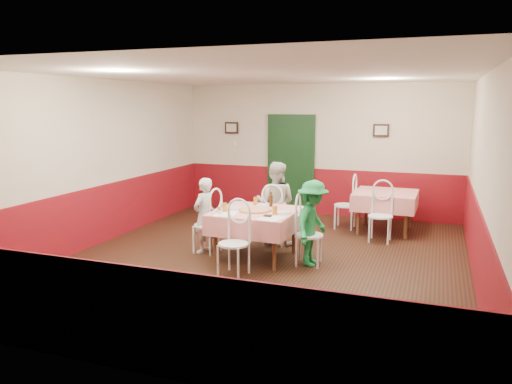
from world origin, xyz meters
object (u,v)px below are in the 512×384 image
(pizza, at_px, (255,210))
(glass_c, at_px, (256,201))
(main_table, at_px, (256,235))
(chair_near, at_px, (233,244))
(chair_left, at_px, (207,225))
(diner_left, at_px, (204,215))
(diner_right, at_px, (312,223))
(chair_second_a, at_px, (345,205))
(chair_second_b, at_px, (380,216))
(second_table, at_px, (385,212))
(glass_a, at_px, (225,207))
(chair_right, at_px, (309,235))
(glass_b, at_px, (275,210))
(diner_far, at_px, (276,203))
(beer_bottle, at_px, (271,200))
(chair_far, at_px, (274,219))
(wallet, at_px, (268,216))

(pizza, distance_m, glass_c, 0.48)
(main_table, height_order, chair_near, chair_near)
(chair_left, xyz_separation_m, diner_left, (-0.05, 0.00, 0.16))
(chair_left, distance_m, diner_right, 1.76)
(chair_second_a, bearing_deg, chair_second_b, 46.27)
(chair_left, height_order, chair_near, same)
(second_table, relative_size, chair_left, 1.24)
(glass_a, distance_m, diner_right, 1.35)
(chair_second_b, xyz_separation_m, diner_left, (-2.60, -1.62, 0.16))
(chair_right, xyz_separation_m, chair_near, (-0.87, -0.83, 0.00))
(chair_near, bearing_deg, chair_right, 49.76)
(diner_left, relative_size, diner_right, 0.95)
(chair_second_a, xyz_separation_m, glass_a, (-1.37, -2.65, 0.38))
(chair_near, bearing_deg, main_table, 94.76)
(glass_b, relative_size, diner_far, 0.10)
(beer_bottle, bearing_deg, glass_c, 170.65)
(main_table, height_order, second_table, same)
(second_table, bearing_deg, diner_left, -137.68)
(chair_second_a, relative_size, glass_a, 6.55)
(diner_right, bearing_deg, chair_far, 52.37)
(pizza, relative_size, glass_a, 3.51)
(main_table, distance_m, diner_left, 0.93)
(chair_far, bearing_deg, beer_bottle, 96.29)
(chair_far, height_order, pizza, chair_far)
(wallet, bearing_deg, chair_second_a, 78.23)
(chair_far, xyz_separation_m, chair_second_b, (1.68, 0.80, 0.00))
(chair_near, height_order, wallet, chair_near)
(chair_second_b, distance_m, diner_far, 1.86)
(glass_b, height_order, diner_right, diner_right)
(chair_left, height_order, chair_second_a, same)
(main_table, xyz_separation_m, chair_second_a, (0.95, 2.40, 0.08))
(glass_a, relative_size, diner_far, 0.10)
(chair_second_a, xyz_separation_m, glass_c, (-1.12, -1.98, 0.37))
(chair_second_a, xyz_separation_m, diner_right, (-0.06, -2.42, 0.19))
(diner_far, bearing_deg, chair_near, 86.10)
(chair_right, xyz_separation_m, chair_second_b, (0.86, 1.67, 0.00))
(main_table, distance_m, chair_left, 0.85)
(second_table, distance_m, diner_right, 2.57)
(diner_left, distance_m, diner_far, 1.28)
(glass_c, bearing_deg, glass_b, -49.21)
(beer_bottle, xyz_separation_m, diner_left, (-1.02, -0.35, -0.26))
(chair_second_a, height_order, diner_far, diner_far)
(chair_second_a, xyz_separation_m, diner_left, (-1.85, -2.37, 0.16))
(chair_left, xyz_separation_m, wallet, (1.16, -0.36, 0.32))
(glass_a, xyz_separation_m, glass_c, (0.25, 0.67, -0.01))
(second_table, height_order, chair_right, chair_right)
(chair_second_b, relative_size, glass_b, 6.48)
(chair_left, relative_size, diner_right, 0.70)
(second_table, xyz_separation_m, pizza, (-1.71, -2.43, 0.40))
(second_table, xyz_separation_m, beer_bottle, (-1.59, -2.03, 0.49))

